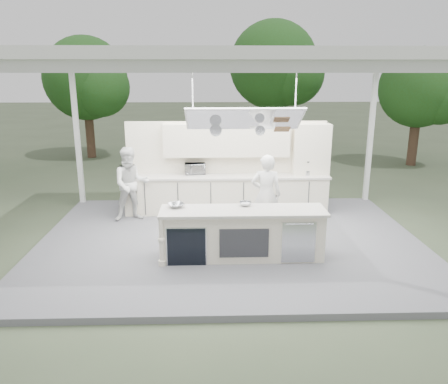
{
  "coord_description": "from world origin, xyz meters",
  "views": [
    {
      "loc": [
        -0.4,
        -8.65,
        3.56
      ],
      "look_at": [
        -0.11,
        0.4,
        1.05
      ],
      "focal_mm": 35.0,
      "sensor_mm": 36.0,
      "label": 1
    }
  ],
  "objects_px": {
    "head_chef": "(266,195)",
    "sous_chef": "(131,184)",
    "demo_island": "(242,234)",
    "back_counter": "(227,193)"
  },
  "relations": [
    {
      "from": "demo_island",
      "to": "sous_chef",
      "type": "relative_size",
      "value": 1.77
    },
    {
      "from": "back_counter",
      "to": "demo_island",
      "type": "bearing_deg",
      "value": -86.37
    },
    {
      "from": "demo_island",
      "to": "back_counter",
      "type": "height_order",
      "value": "same"
    },
    {
      "from": "demo_island",
      "to": "head_chef",
      "type": "distance_m",
      "value": 1.45
    },
    {
      "from": "demo_island",
      "to": "back_counter",
      "type": "xyz_separation_m",
      "value": [
        -0.18,
        2.81,
        0.0
      ]
    },
    {
      "from": "back_counter",
      "to": "sous_chef",
      "type": "distance_m",
      "value": 2.37
    },
    {
      "from": "sous_chef",
      "to": "back_counter",
      "type": "bearing_deg",
      "value": -2.85
    },
    {
      "from": "demo_island",
      "to": "sous_chef",
      "type": "bearing_deg",
      "value": 137.11
    },
    {
      "from": "head_chef",
      "to": "sous_chef",
      "type": "relative_size",
      "value": 1.0
    },
    {
      "from": "demo_island",
      "to": "back_counter",
      "type": "relative_size",
      "value": 0.61
    }
  ]
}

